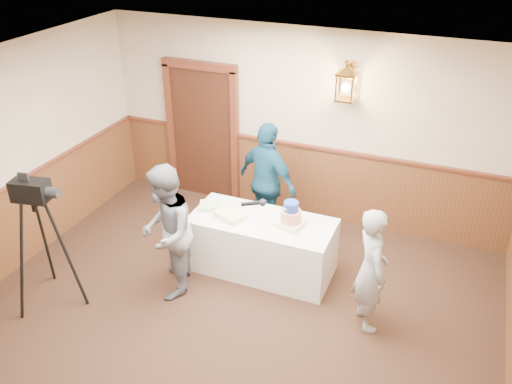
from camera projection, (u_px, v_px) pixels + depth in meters
ground at (193, 373)px, 5.54m from camera, size 7.00×7.00×0.00m
room_shell at (201, 224)px, 5.19m from camera, size 6.02×7.02×2.81m
display_table at (262, 245)px, 6.89m from camera, size 1.80×0.80×0.75m
tiered_cake at (291, 216)px, 6.55m from camera, size 0.38×0.38×0.33m
sheet_cake_yellow at (231, 215)px, 6.75m from camera, size 0.44×0.40×0.08m
sheet_cake_green at (211, 206)px, 6.96m from camera, size 0.35×0.32×0.07m
interviewer at (166, 232)px, 6.31m from camera, size 1.58×0.99×1.67m
baker at (371, 270)px, 5.83m from camera, size 0.58×0.65×1.49m
assistant_p at (268, 182)px, 7.39m from camera, size 1.08×0.77×1.70m
tv_camera_rig at (44, 250)px, 6.19m from camera, size 0.64×0.59×1.62m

